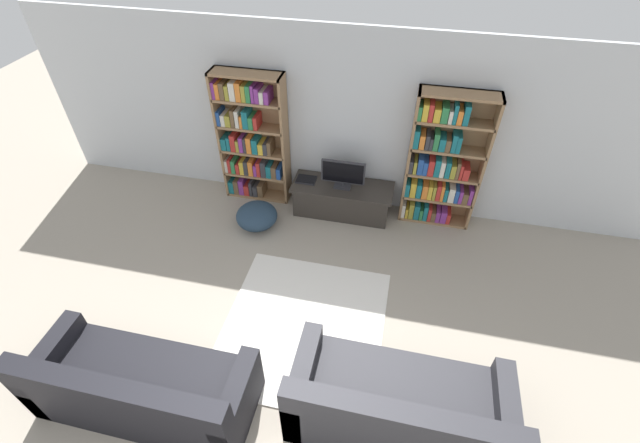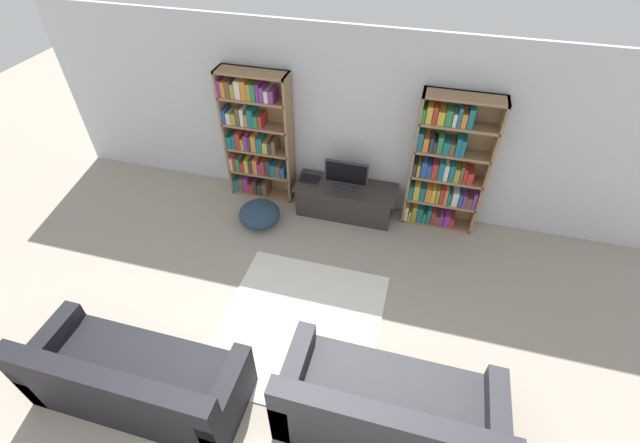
{
  "view_description": "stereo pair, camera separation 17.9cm",
  "coord_description": "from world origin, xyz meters",
  "px_view_note": "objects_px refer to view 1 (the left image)",
  "views": [
    {
      "loc": [
        0.89,
        -0.98,
        4.21
      ],
      "look_at": [
        0.04,
        2.84,
        0.7
      ],
      "focal_mm": 24.0,
      "sensor_mm": 36.0,
      "label": 1
    },
    {
      "loc": [
        1.06,
        -0.94,
        4.21
      ],
      "look_at": [
        0.04,
        2.84,
        0.7
      ],
      "focal_mm": 24.0,
      "sensor_mm": 36.0,
      "label": 2
    }
  ],
  "objects_px": {
    "laptop": "(306,180)",
    "couch_left_sectional": "(143,389)",
    "couch_right_sofa": "(398,407)",
    "beanbag_ottoman": "(257,216)",
    "bookshelf_right": "(441,165)",
    "television": "(343,174)",
    "bookshelf_left": "(251,139)",
    "tv_stand": "(342,199)"
  },
  "relations": [
    {
      "from": "television",
      "to": "couch_left_sectional",
      "type": "bearing_deg",
      "value": -111.73
    },
    {
      "from": "bookshelf_left",
      "to": "bookshelf_right",
      "type": "xyz_separation_m",
      "value": [
        2.69,
        -0.0,
        -0.04
      ]
    },
    {
      "from": "bookshelf_left",
      "to": "couch_right_sofa",
      "type": "relative_size",
      "value": 0.99
    },
    {
      "from": "television",
      "to": "beanbag_ottoman",
      "type": "xyz_separation_m",
      "value": [
        -1.14,
        -0.54,
        -0.54
      ]
    },
    {
      "from": "beanbag_ottoman",
      "to": "tv_stand",
      "type": "bearing_deg",
      "value": 25.9
    },
    {
      "from": "bookshelf_right",
      "to": "couch_right_sofa",
      "type": "bearing_deg",
      "value": -94.36
    },
    {
      "from": "couch_left_sectional",
      "to": "beanbag_ottoman",
      "type": "relative_size",
      "value": 3.5
    },
    {
      "from": "laptop",
      "to": "beanbag_ottoman",
      "type": "bearing_deg",
      "value": -135.84
    },
    {
      "from": "tv_stand",
      "to": "couch_right_sofa",
      "type": "distance_m",
      "value": 3.16
    },
    {
      "from": "bookshelf_left",
      "to": "couch_right_sofa",
      "type": "bearing_deg",
      "value": -51.89
    },
    {
      "from": "bookshelf_right",
      "to": "couch_left_sectional",
      "type": "relative_size",
      "value": 0.95
    },
    {
      "from": "bookshelf_left",
      "to": "tv_stand",
      "type": "height_order",
      "value": "bookshelf_left"
    },
    {
      "from": "couch_right_sofa",
      "to": "couch_left_sectional",
      "type": "bearing_deg",
      "value": -171.55
    },
    {
      "from": "beanbag_ottoman",
      "to": "bookshelf_right",
      "type": "bearing_deg",
      "value": 16.24
    },
    {
      "from": "tv_stand",
      "to": "television",
      "type": "xyz_separation_m",
      "value": [
        0.0,
        -0.01,
        0.46
      ]
    },
    {
      "from": "couch_right_sofa",
      "to": "tv_stand",
      "type": "bearing_deg",
      "value": 109.65
    },
    {
      "from": "bookshelf_left",
      "to": "couch_left_sectional",
      "type": "bearing_deg",
      "value": -88.8
    },
    {
      "from": "television",
      "to": "beanbag_ottoman",
      "type": "height_order",
      "value": "television"
    },
    {
      "from": "laptop",
      "to": "couch_left_sectional",
      "type": "xyz_separation_m",
      "value": [
        -0.77,
        -3.35,
        -0.18
      ]
    },
    {
      "from": "laptop",
      "to": "couch_left_sectional",
      "type": "height_order",
      "value": "couch_left_sectional"
    },
    {
      "from": "bookshelf_right",
      "to": "television",
      "type": "xyz_separation_m",
      "value": [
        -1.3,
        -0.17,
        -0.24
      ]
    },
    {
      "from": "bookshelf_left",
      "to": "couch_left_sectional",
      "type": "xyz_separation_m",
      "value": [
        0.07,
        -3.48,
        -0.67
      ]
    },
    {
      "from": "couch_right_sofa",
      "to": "television",
      "type": "bearing_deg",
      "value": 109.74
    },
    {
      "from": "television",
      "to": "beanbag_ottoman",
      "type": "relative_size",
      "value": 1.05
    },
    {
      "from": "beanbag_ottoman",
      "to": "couch_left_sectional",
      "type": "bearing_deg",
      "value": -93.63
    },
    {
      "from": "laptop",
      "to": "television",
      "type": "bearing_deg",
      "value": -4.03
    },
    {
      "from": "bookshelf_left",
      "to": "laptop",
      "type": "height_order",
      "value": "bookshelf_left"
    },
    {
      "from": "television",
      "to": "couch_left_sectional",
      "type": "height_order",
      "value": "television"
    },
    {
      "from": "bookshelf_left",
      "to": "couch_right_sofa",
      "type": "height_order",
      "value": "bookshelf_left"
    },
    {
      "from": "bookshelf_left",
      "to": "tv_stand",
      "type": "xyz_separation_m",
      "value": [
        1.39,
        -0.16,
        -0.73
      ]
    },
    {
      "from": "bookshelf_left",
      "to": "laptop",
      "type": "xyz_separation_m",
      "value": [
        0.85,
        -0.13,
        -0.48
      ]
    },
    {
      "from": "bookshelf_left",
      "to": "beanbag_ottoman",
      "type": "bearing_deg",
      "value": -70.74
    },
    {
      "from": "tv_stand",
      "to": "beanbag_ottoman",
      "type": "xyz_separation_m",
      "value": [
        -1.14,
        -0.56,
        -0.08
      ]
    },
    {
      "from": "bookshelf_right",
      "to": "television",
      "type": "height_order",
      "value": "bookshelf_right"
    },
    {
      "from": "laptop",
      "to": "bookshelf_right",
      "type": "bearing_deg",
      "value": 4.08
    },
    {
      "from": "couch_left_sectional",
      "to": "beanbag_ottoman",
      "type": "height_order",
      "value": "couch_left_sectional"
    },
    {
      "from": "bookshelf_right",
      "to": "tv_stand",
      "type": "distance_m",
      "value": 1.48
    },
    {
      "from": "television",
      "to": "laptop",
      "type": "relative_size",
      "value": 2.17
    },
    {
      "from": "television",
      "to": "couch_right_sofa",
      "type": "xyz_separation_m",
      "value": [
        1.06,
        -2.96,
        -0.4
      ]
    },
    {
      "from": "couch_left_sectional",
      "to": "bookshelf_left",
      "type": "bearing_deg",
      "value": 91.2
    },
    {
      "from": "couch_right_sofa",
      "to": "beanbag_ottoman",
      "type": "distance_m",
      "value": 3.27
    },
    {
      "from": "bookshelf_right",
      "to": "tv_stand",
      "type": "bearing_deg",
      "value": -173.15
    }
  ]
}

